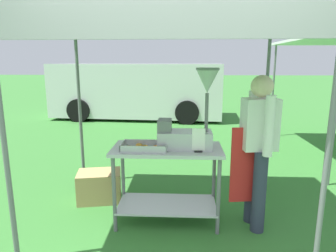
# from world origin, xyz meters

# --- Properties ---
(ground_plane) EXTENTS (70.00, 70.00, 0.00)m
(ground_plane) POSITION_xyz_m (0.00, 6.00, 0.00)
(ground_plane) COLOR #33702D
(stall_canopy) EXTENTS (2.77, 2.01, 2.17)m
(stall_canopy) POSITION_xyz_m (-0.12, 1.28, 2.08)
(stall_canopy) COLOR slate
(stall_canopy) RESTS_ON ground
(donut_cart) EXTENTS (1.16, 0.56, 0.85)m
(donut_cart) POSITION_xyz_m (-0.12, 1.18, 0.60)
(donut_cart) COLOR #B7B7BC
(donut_cart) RESTS_ON ground
(donut_tray) EXTENTS (0.47, 0.27, 0.07)m
(donut_tray) POSITION_xyz_m (-0.35, 1.09, 0.87)
(donut_tray) COLOR #B7B7BC
(donut_tray) RESTS_ON donut_cart
(donut_fryer) EXTENTS (0.62, 0.28, 0.83)m
(donut_fryer) POSITION_xyz_m (0.11, 1.18, 1.12)
(donut_fryer) COLOR #B7B7BC
(donut_fryer) RESTS_ON donut_cart
(menu_sign) EXTENTS (0.13, 0.05, 0.24)m
(menu_sign) POSITION_xyz_m (0.20, 1.03, 0.95)
(menu_sign) COLOR black
(menu_sign) RESTS_ON donut_cart
(vendor) EXTENTS (0.46, 0.54, 1.61)m
(vendor) POSITION_xyz_m (0.81, 1.13, 0.90)
(vendor) COLOR #2D3347
(vendor) RESTS_ON ground
(supply_crate) EXTENTS (0.59, 0.46, 0.38)m
(supply_crate) POSITION_xyz_m (-1.01, 1.65, 0.19)
(supply_crate) COLOR tan
(supply_crate) RESTS_ON ground
(van_white) EXTENTS (5.31, 2.36, 1.69)m
(van_white) POSITION_xyz_m (-1.36, 7.59, 0.88)
(van_white) COLOR white
(van_white) RESTS_ON ground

